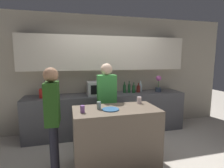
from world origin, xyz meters
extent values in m
plane|color=beige|center=(0.00, 0.00, 0.00)|extent=(14.00, 14.00, 0.00)
cube|color=#B2A893|center=(0.00, 1.74, 1.35)|extent=(6.40, 0.08, 2.70)
cube|color=beige|center=(0.00, 1.54, 1.83)|extent=(3.74, 0.32, 0.75)
cube|color=#4C4C51|center=(0.00, 1.39, 0.45)|extent=(3.60, 0.62, 0.91)
cube|color=brown|center=(-0.16, 0.11, 0.47)|extent=(1.32, 0.67, 0.94)
cube|color=#B7BABC|center=(-0.20, 1.37, 1.06)|extent=(0.52, 0.38, 0.30)
cube|color=black|center=(-0.25, 1.18, 1.06)|extent=(0.31, 0.01, 0.19)
cube|color=#B21E19|center=(-1.31, 1.37, 1.00)|extent=(0.26, 0.16, 0.18)
cube|color=black|center=(-1.36, 1.37, 1.09)|extent=(0.02, 0.11, 0.01)
cube|color=black|center=(-1.26, 1.37, 1.09)|extent=(0.02, 0.11, 0.01)
cylinder|color=#333D4C|center=(1.27, 1.37, 0.96)|extent=(0.14, 0.14, 0.10)
cylinder|color=#38662D|center=(1.27, 1.37, 1.10)|extent=(0.01, 0.01, 0.18)
sphere|color=#B25199|center=(1.27, 1.37, 1.24)|extent=(0.13, 0.13, 0.13)
cylinder|color=#194723|center=(0.43, 1.45, 1.00)|extent=(0.07, 0.07, 0.19)
cylinder|color=#194723|center=(0.43, 1.45, 1.13)|extent=(0.02, 0.02, 0.07)
cylinder|color=#194723|center=(0.54, 1.45, 1.00)|extent=(0.06, 0.06, 0.20)
cylinder|color=#194723|center=(0.54, 1.45, 1.14)|extent=(0.02, 0.02, 0.08)
cylinder|color=#194723|center=(0.63, 1.38, 0.99)|extent=(0.07, 0.07, 0.18)
cylinder|color=#194723|center=(0.63, 1.38, 1.12)|extent=(0.03, 0.03, 0.07)
cylinder|color=maroon|center=(0.77, 1.42, 0.99)|extent=(0.09, 0.09, 0.16)
cylinder|color=maroon|center=(0.77, 1.42, 1.10)|extent=(0.03, 0.03, 0.06)
cylinder|color=silver|center=(0.85, 1.49, 1.00)|extent=(0.08, 0.08, 0.19)
cylinder|color=silver|center=(0.85, 1.49, 1.13)|extent=(0.03, 0.03, 0.07)
cylinder|color=#2D5684|center=(-0.26, 0.06, 0.95)|extent=(0.26, 0.26, 0.01)
cylinder|color=gray|center=(-0.42, 0.14, 1.00)|extent=(0.06, 0.06, 0.12)
cylinder|color=#8653A0|center=(-0.68, 0.03, 0.99)|extent=(0.07, 0.07, 0.10)
cylinder|color=beige|center=(0.32, 0.32, 1.00)|extent=(0.08, 0.08, 0.11)
cylinder|color=black|center=(-1.10, 0.22, 0.38)|extent=(0.11, 0.11, 0.77)
cylinder|color=black|center=(-1.10, 0.06, 0.38)|extent=(0.11, 0.11, 0.77)
cube|color=#204615|center=(-1.10, 0.14, 1.07)|extent=(0.20, 0.35, 0.61)
sphere|color=#9E7051|center=(-1.10, 0.14, 1.48)|extent=(0.21, 0.21, 0.21)
cylinder|color=black|center=(-0.09, 0.70, 0.39)|extent=(0.11, 0.11, 0.79)
cylinder|color=black|center=(-0.25, 0.70, 0.39)|extent=(0.11, 0.11, 0.79)
cube|color=green|center=(-0.17, 0.70, 1.10)|extent=(0.34, 0.20, 0.62)
sphere|color=beige|center=(-0.17, 0.70, 1.51)|extent=(0.21, 0.21, 0.21)
camera|label=1|loc=(-0.87, -2.42, 1.70)|focal=28.00mm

